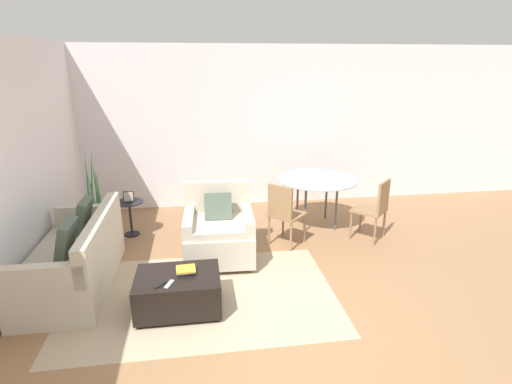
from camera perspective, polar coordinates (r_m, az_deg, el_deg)
name	(u,v)px	position (r m, az deg, el deg)	size (l,w,h in m)	color
ground_plane	(288,330)	(4.09, 4.62, -19.07)	(20.00, 20.00, 0.00)	#936B47
wall_back	(243,128)	(7.00, -1.91, 9.15)	(12.00, 0.06, 2.75)	white
wall_left	(20,164)	(5.18, -30.69, 3.41)	(0.06, 12.00, 2.75)	white
area_rug	(202,296)	(4.60, -7.66, -14.47)	(2.92, 1.89, 0.01)	tan
couch	(76,261)	(5.06, -24.32, -8.93)	(0.85, 1.75, 0.91)	beige
armchair	(219,232)	(5.19, -5.32, -5.76)	(0.90, 0.90, 0.96)	beige
ottoman	(178,291)	(4.31, -11.03, -13.69)	(0.86, 0.61, 0.40)	black
book_stack	(186,270)	(4.24, -10.04, -10.95)	(0.21, 0.19, 0.05)	#2D478C
tv_remote_primary	(169,284)	(4.08, -12.28, -12.71)	(0.09, 0.15, 0.01)	#B7B7BC
tv_remote_secondary	(160,285)	(4.09, -13.50, -12.74)	(0.13, 0.14, 0.01)	black
potted_plant	(99,220)	(6.28, -21.57, -3.70)	(0.37, 0.37, 1.29)	#333338
side_table	(130,212)	(6.15, -17.56, -2.69)	(0.41, 0.41, 0.52)	black
picture_frame	(128,197)	(6.08, -17.76, -0.63)	(0.15, 0.06, 0.16)	black
dining_table	(317,183)	(6.21, 8.74, 1.26)	(1.24, 1.24, 0.76)	#99A8AD
dining_chair_near_left	(284,211)	(5.49, 4.01, -2.69)	(0.59, 0.59, 0.90)	#93704C
dining_chair_near_right	(375,206)	(5.91, 16.69, -1.92)	(0.59, 0.59, 0.90)	#93704C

